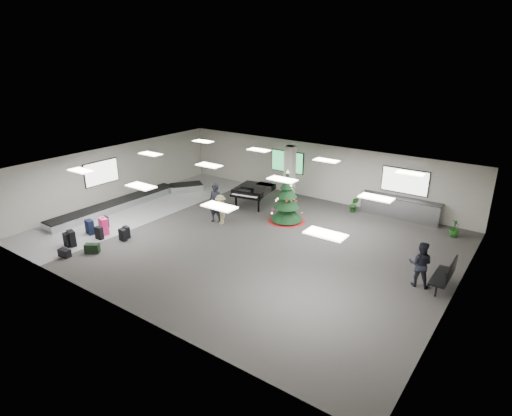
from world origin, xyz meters
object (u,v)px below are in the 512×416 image
Objects in this scene: christmas_tree at (287,204)px; traveler_bench at (420,264)px; grand_piano at (253,190)px; bench at (446,274)px; baggage_carousel at (131,201)px; traveler_a at (216,203)px; traveler_b at (221,210)px; service_counter at (400,208)px; potted_plant_right at (455,228)px; pink_suitcase at (104,226)px; potted_plant_left at (354,205)px.

christmas_tree reaches higher than traveler_bench.
grand_piano is 11.28m from bench.
grand_piano is at bearing 34.18° from baggage_carousel.
grand_piano is 10.55m from traveler_bench.
traveler_a is (-0.12, -3.00, 0.09)m from grand_piano.
traveler_bench reaches higher than traveler_b.
service_counter is at bearing 40.04° from christmas_tree.
potted_plant_right is at bearing 54.08° from traveler_b.
grand_piano is (3.42, 7.23, 0.52)m from pink_suitcase.
service_counter reaches higher than pink_suitcase.
grand_piano is 3.01m from traveler_a.
christmas_tree is 1.08× the size of grand_piano.
traveler_a is at bearing -142.97° from christmas_tree.
christmas_tree is (8.35, 2.96, 0.71)m from baggage_carousel.
baggage_carousel is 4.06m from pink_suitcase.
traveler_bench is (10.09, -0.44, -0.13)m from traveler_a.
traveler_a is 7.39m from potted_plant_left.
christmas_tree reaches higher than potted_plant_left.
traveler_b is at bearing 61.89° from pink_suitcase.
christmas_tree is at bearing 68.33° from traveler_b.
pink_suitcase is at bearing -136.35° from service_counter.
traveler_b reaches higher than bench.
grand_piano is at bearing 77.94° from pink_suitcase.
service_counter is at bearing 120.66° from bench.
pink_suitcase is (2.22, -3.40, 0.18)m from baggage_carousel.
baggage_carousel is at bearing -149.87° from potted_plant_left.
christmas_tree is 3.15× the size of potted_plant_left.
pink_suitcase is 13.92m from traveler_bench.
christmas_tree reaches higher than baggage_carousel.
potted_plant_left is (2.24, 3.19, -0.50)m from christmas_tree.
traveler_b is 9.73m from traveler_bench.
traveler_a is at bearing 179.05° from bench.
service_counter reaches higher than baggage_carousel.
traveler_bench reaches higher than grand_piano.
grand_piano is 10.27m from potted_plant_right.
pink_suitcase is 12.71m from potted_plant_left.
bench reaches higher than baggage_carousel.
baggage_carousel is 12.25m from potted_plant_left.
christmas_tree is 1.56× the size of traveler_bench.
potted_plant_left is at bearing 54.87° from christmas_tree.
grand_piano is 1.66× the size of traveler_b.
potted_plant_right is at bearing -3.39° from potted_plant_left.
potted_plant_left is at bearing 61.98° from pink_suitcase.
baggage_carousel is 3.87× the size of grand_piano.
grand_piano is (5.63, 3.83, 0.70)m from baggage_carousel.
service_counter is at bearing 67.30° from traveler_b.
traveler_a is (3.30, 4.22, 0.60)m from pink_suitcase.
potted_plant_left is at bearing 75.48° from traveler_b.
pink_suitcase is 0.47× the size of traveler_bench.
grand_piano reaches higher than potted_plant_right.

